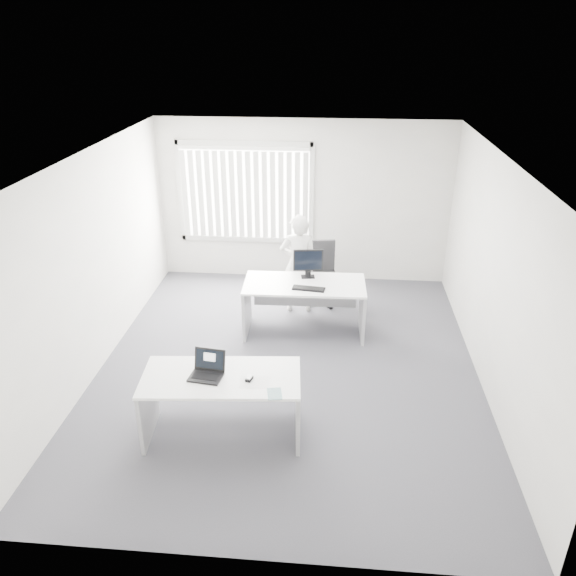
# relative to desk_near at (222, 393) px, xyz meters

# --- Properties ---
(ground) EXTENTS (6.00, 6.00, 0.00)m
(ground) POSITION_rel_desk_near_xyz_m (0.60, 1.40, -0.56)
(ground) COLOR #4D4D54
(ground) RESTS_ON ground
(wall_back) EXTENTS (5.00, 0.02, 2.80)m
(wall_back) POSITION_rel_desk_near_xyz_m (0.60, 4.40, 0.84)
(wall_back) COLOR beige
(wall_back) RESTS_ON ground
(wall_front) EXTENTS (5.00, 0.02, 2.80)m
(wall_front) POSITION_rel_desk_near_xyz_m (0.60, -1.60, 0.84)
(wall_front) COLOR beige
(wall_front) RESTS_ON ground
(wall_left) EXTENTS (0.02, 6.00, 2.80)m
(wall_left) POSITION_rel_desk_near_xyz_m (-1.90, 1.40, 0.84)
(wall_left) COLOR beige
(wall_left) RESTS_ON ground
(wall_right) EXTENTS (0.02, 6.00, 2.80)m
(wall_right) POSITION_rel_desk_near_xyz_m (3.10, 1.40, 0.84)
(wall_right) COLOR beige
(wall_right) RESTS_ON ground
(ceiling) EXTENTS (5.00, 6.00, 0.02)m
(ceiling) POSITION_rel_desk_near_xyz_m (0.60, 1.40, 2.24)
(ceiling) COLOR silver
(ceiling) RESTS_ON wall_back
(window) EXTENTS (2.32, 0.06, 1.76)m
(window) POSITION_rel_desk_near_xyz_m (-0.40, 4.36, 0.99)
(window) COLOR #BABBB6
(window) RESTS_ON wall_back
(blinds) EXTENTS (2.20, 0.10, 1.50)m
(blinds) POSITION_rel_desk_near_xyz_m (-0.40, 4.30, 0.96)
(blinds) COLOR silver
(blinds) RESTS_ON wall_back
(desk_near) EXTENTS (1.75, 0.93, 0.77)m
(desk_near) POSITION_rel_desk_near_xyz_m (0.00, 0.00, 0.00)
(desk_near) COLOR white
(desk_near) RESTS_ON ground
(desk_far) EXTENTS (1.77, 0.86, 0.80)m
(desk_far) POSITION_rel_desk_near_xyz_m (0.75, 2.39, 0.02)
(desk_far) COLOR white
(desk_far) RESTS_ON ground
(office_chair) EXTENTS (0.65, 0.65, 1.00)m
(office_chair) POSITION_rel_desk_near_xyz_m (0.98, 3.46, -0.24)
(office_chair) COLOR black
(office_chair) RESTS_ON ground
(person) EXTENTS (0.63, 0.46, 1.60)m
(person) POSITION_rel_desk_near_xyz_m (0.61, 3.09, 0.24)
(person) COLOR silver
(person) RESTS_ON ground
(laptop) EXTENTS (0.38, 0.35, 0.27)m
(laptop) POSITION_rel_desk_near_xyz_m (-0.15, -0.05, 0.35)
(laptop) COLOR black
(laptop) RESTS_ON desk_near
(paper_sheet) EXTENTS (0.33, 0.24, 0.00)m
(paper_sheet) POSITION_rel_desk_near_xyz_m (0.38, -0.08, 0.22)
(paper_sheet) COLOR white
(paper_sheet) RESTS_ON desk_near
(mouse) EXTENTS (0.08, 0.11, 0.04)m
(mouse) POSITION_rel_desk_near_xyz_m (0.31, -0.04, 0.24)
(mouse) COLOR #A7A6A9
(mouse) RESTS_ON paper_sheet
(booklet) EXTENTS (0.18, 0.22, 0.01)m
(booklet) POSITION_rel_desk_near_xyz_m (0.61, -0.27, 0.22)
(booklet) COLOR silver
(booklet) RESTS_ON desk_near
(keyboard) EXTENTS (0.47, 0.21, 0.02)m
(keyboard) POSITION_rel_desk_near_xyz_m (0.82, 2.19, 0.25)
(keyboard) COLOR black
(keyboard) RESTS_ON desk_far
(monitor) EXTENTS (0.45, 0.19, 0.43)m
(monitor) POSITION_rel_desk_near_xyz_m (0.78, 2.61, 0.46)
(monitor) COLOR black
(monitor) RESTS_ON desk_far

